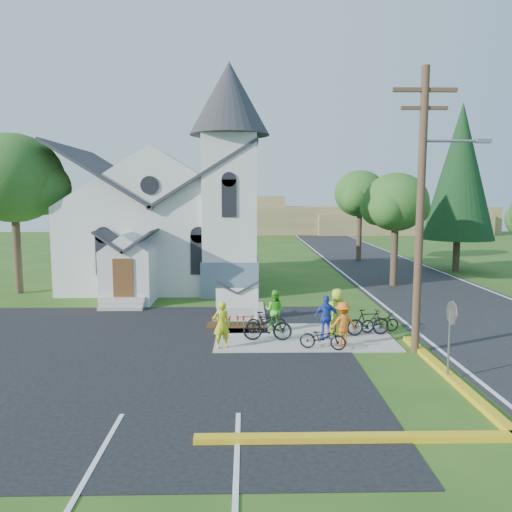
{
  "coord_description": "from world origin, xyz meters",
  "views": [
    {
      "loc": [
        -0.79,
        -18.85,
        5.62
      ],
      "look_at": [
        -0.31,
        5.0,
        2.74
      ],
      "focal_mm": 35.0,
      "sensor_mm": 36.0,
      "label": 1
    }
  ],
  "objects_px": {
    "bike_1": "(267,326)",
    "bike_4": "(380,322)",
    "church_sign": "(237,299)",
    "cyclist_1": "(275,310)",
    "bike_0": "(266,321)",
    "stop_sign": "(451,323)",
    "cyclist_3": "(343,324)",
    "bike_2": "(323,337)",
    "bike_3": "(368,322)",
    "cyclist_4": "(337,312)",
    "utility_pole": "(422,202)",
    "cyclist_0": "(221,325)",
    "cyclist_2": "(326,317)"
  },
  "relations": [
    {
      "from": "utility_pole",
      "to": "bike_4",
      "type": "bearing_deg",
      "value": 104.65
    },
    {
      "from": "cyclist_2",
      "to": "utility_pole",
      "type": "bearing_deg",
      "value": 147.19
    },
    {
      "from": "cyclist_0",
      "to": "cyclist_3",
      "type": "distance_m",
      "value": 4.52
    },
    {
      "from": "bike_1",
      "to": "bike_4",
      "type": "height_order",
      "value": "bike_1"
    },
    {
      "from": "bike_0",
      "to": "cyclist_1",
      "type": "height_order",
      "value": "cyclist_1"
    },
    {
      "from": "cyclist_1",
      "to": "bike_0",
      "type": "bearing_deg",
      "value": 48.97
    },
    {
      "from": "bike_3",
      "to": "bike_4",
      "type": "xyz_separation_m",
      "value": [
        0.6,
        0.47,
        -0.11
      ]
    },
    {
      "from": "stop_sign",
      "to": "bike_0",
      "type": "distance_m",
      "value": 7.78
    },
    {
      "from": "bike_2",
      "to": "bike_1",
      "type": "bearing_deg",
      "value": 74.55
    },
    {
      "from": "bike_1",
      "to": "cyclist_3",
      "type": "distance_m",
      "value": 2.89
    },
    {
      "from": "bike_1",
      "to": "bike_3",
      "type": "height_order",
      "value": "bike_1"
    },
    {
      "from": "stop_sign",
      "to": "bike_3",
      "type": "distance_m",
      "value": 5.1
    },
    {
      "from": "cyclist_4",
      "to": "bike_4",
      "type": "xyz_separation_m",
      "value": [
        1.86,
        0.48,
        -0.53
      ]
    },
    {
      "from": "utility_pole",
      "to": "bike_0",
      "type": "relative_size",
      "value": 6.08
    },
    {
      "from": "bike_1",
      "to": "bike_4",
      "type": "xyz_separation_m",
      "value": [
        4.67,
        1.09,
        -0.14
      ]
    },
    {
      "from": "bike_1",
      "to": "bike_0",
      "type": "bearing_deg",
      "value": 2.79
    },
    {
      "from": "bike_2",
      "to": "stop_sign",
      "type": "bearing_deg",
      "value": -116.4
    },
    {
      "from": "cyclist_1",
      "to": "bike_3",
      "type": "height_order",
      "value": "cyclist_1"
    },
    {
      "from": "church_sign",
      "to": "cyclist_0",
      "type": "relative_size",
      "value": 1.26
    },
    {
      "from": "bike_1",
      "to": "bike_2",
      "type": "relative_size",
      "value": 1.13
    },
    {
      "from": "bike_0",
      "to": "utility_pole",
      "type": "bearing_deg",
      "value": -122.48
    },
    {
      "from": "church_sign",
      "to": "cyclist_3",
      "type": "xyz_separation_m",
      "value": [
        4.01,
        -3.97,
        -0.15
      ]
    },
    {
      "from": "bike_1",
      "to": "cyclist_4",
      "type": "bearing_deg",
      "value": -74.49
    },
    {
      "from": "church_sign",
      "to": "cyclist_1",
      "type": "distance_m",
      "value": 2.35
    },
    {
      "from": "church_sign",
      "to": "cyclist_4",
      "type": "relative_size",
      "value": 1.15
    },
    {
      "from": "stop_sign",
      "to": "cyclist_4",
      "type": "relative_size",
      "value": 1.29
    },
    {
      "from": "stop_sign",
      "to": "cyclist_3",
      "type": "distance_m",
      "value": 4.41
    },
    {
      "from": "cyclist_2",
      "to": "bike_3",
      "type": "xyz_separation_m",
      "value": [
        1.76,
        0.43,
        -0.32
      ]
    },
    {
      "from": "bike_4",
      "to": "cyclist_3",
      "type": "bearing_deg",
      "value": 124.23
    },
    {
      "from": "bike_1",
      "to": "bike_3",
      "type": "xyz_separation_m",
      "value": [
        4.07,
        0.62,
        -0.03
      ]
    },
    {
      "from": "church_sign",
      "to": "stop_sign",
      "type": "xyz_separation_m",
      "value": [
        6.63,
        -7.4,
        0.75
      ]
    },
    {
      "from": "cyclist_3",
      "to": "bike_4",
      "type": "xyz_separation_m",
      "value": [
        1.89,
        1.81,
        -0.4
      ]
    },
    {
      "from": "church_sign",
      "to": "bike_1",
      "type": "height_order",
      "value": "church_sign"
    },
    {
      "from": "bike_3",
      "to": "cyclist_3",
      "type": "bearing_deg",
      "value": 126.7
    },
    {
      "from": "bike_2",
      "to": "cyclist_4",
      "type": "bearing_deg",
      "value": -10.75
    },
    {
      "from": "cyclist_0",
      "to": "cyclist_2",
      "type": "distance_m",
      "value": 4.19
    },
    {
      "from": "church_sign",
      "to": "bike_3",
      "type": "relative_size",
      "value": 1.22
    },
    {
      "from": "cyclist_4",
      "to": "cyclist_0",
      "type": "bearing_deg",
      "value": 28.38
    },
    {
      "from": "bike_4",
      "to": "stop_sign",
      "type": "bearing_deg",
      "value": 178.38
    },
    {
      "from": "church_sign",
      "to": "bike_0",
      "type": "bearing_deg",
      "value": -57.6
    },
    {
      "from": "bike_0",
      "to": "bike_4",
      "type": "distance_m",
      "value": 4.67
    },
    {
      "from": "bike_2",
      "to": "cyclist_4",
      "type": "height_order",
      "value": "cyclist_4"
    },
    {
      "from": "bike_4",
      "to": "bike_1",
      "type": "bearing_deg",
      "value": 93.54
    },
    {
      "from": "church_sign",
      "to": "bike_1",
      "type": "relative_size",
      "value": 1.16
    },
    {
      "from": "bike_1",
      "to": "cyclist_4",
      "type": "height_order",
      "value": "cyclist_4"
    },
    {
      "from": "bike_0",
      "to": "cyclist_1",
      "type": "relative_size",
      "value": 0.97
    },
    {
      "from": "cyclist_1",
      "to": "bike_1",
      "type": "bearing_deg",
      "value": 92.99
    },
    {
      "from": "cyclist_0",
      "to": "cyclist_2",
      "type": "height_order",
      "value": "cyclist_0"
    },
    {
      "from": "utility_pole",
      "to": "stop_sign",
      "type": "relative_size",
      "value": 4.03
    },
    {
      "from": "church_sign",
      "to": "bike_3",
      "type": "bearing_deg",
      "value": -26.38
    }
  ]
}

